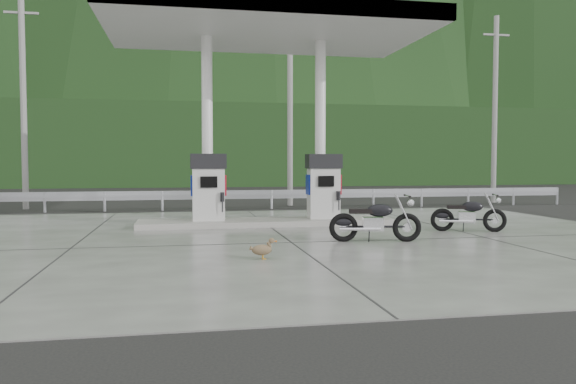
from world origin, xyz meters
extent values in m
plane|color=black|center=(0.00, 0.00, 0.00)|extent=(160.00, 160.00, 0.00)
cube|color=#60605C|center=(0.00, 0.00, 0.01)|extent=(18.00, 14.00, 0.02)
cube|color=gray|center=(0.00, 2.50, 0.10)|extent=(7.00, 1.40, 0.15)
cylinder|color=white|center=(-1.60, 2.90, 2.67)|extent=(0.30, 0.30, 5.00)
cylinder|color=white|center=(1.60, 2.90, 2.67)|extent=(0.30, 0.30, 5.00)
cube|color=silver|center=(0.00, 2.50, 5.37)|extent=(8.50, 5.00, 0.40)
cube|color=black|center=(0.00, 11.50, 0.00)|extent=(60.00, 7.00, 0.01)
cylinder|color=gray|center=(-8.00, 9.50, 4.00)|extent=(0.22, 0.22, 8.00)
cylinder|color=gray|center=(2.00, 9.50, 4.00)|extent=(0.22, 0.22, 8.00)
cylinder|color=gray|center=(11.00, 9.50, 4.00)|extent=(0.22, 0.22, 8.00)
cube|color=black|center=(0.00, 30.00, 3.00)|extent=(80.00, 6.00, 6.00)
camera|label=1|loc=(-2.31, -12.72, 1.73)|focal=35.00mm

